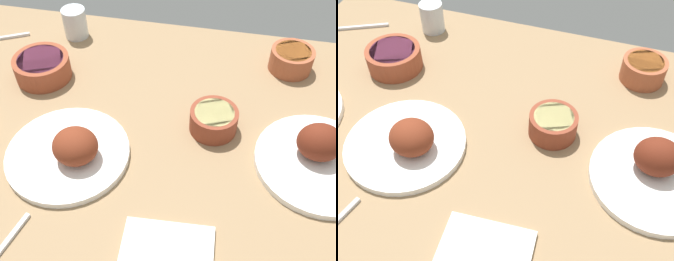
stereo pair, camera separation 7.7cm
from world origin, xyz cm
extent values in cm
cube|color=#937551|center=(0.00, 0.00, 2.00)|extent=(140.00, 90.00, 4.00)
cylinder|color=white|center=(-20.41, -10.01, 4.80)|extent=(27.06, 27.06, 1.60)
ellipsoid|color=maroon|center=(-17.63, -11.00, 9.15)|extent=(9.70, 9.18, 7.72)
cylinder|color=white|center=(33.45, -1.77, 4.80)|extent=(27.43, 27.43, 1.60)
ellipsoid|color=#602314|center=(32.70, 0.01, 9.42)|extent=(9.66, 8.23, 8.30)
cylinder|color=brown|center=(-36.33, 14.47, 6.95)|extent=(14.43, 14.43, 5.91)
cylinder|color=#4C192D|center=(-36.33, 14.47, 9.41)|extent=(11.83, 11.83, 1.00)
cylinder|color=brown|center=(9.79, 4.49, 6.76)|extent=(11.07, 11.07, 5.51)
cylinder|color=#DBCC7A|center=(9.79, 4.49, 9.01)|extent=(9.08, 9.08, 1.00)
cylinder|color=#A35133|center=(27.31, 30.52, 7.00)|extent=(11.33, 11.33, 6.00)
cylinder|color=brown|center=(27.31, 30.52, 9.50)|extent=(9.29, 9.29, 1.00)
cylinder|color=silver|center=(-34.19, 33.75, 8.33)|extent=(6.78, 6.78, 8.65)
cube|color=white|center=(5.45, -28.28, 4.60)|extent=(17.78, 13.20, 1.20)
cube|color=silver|center=(-55.70, 27.46, 4.40)|extent=(15.39, 8.58, 0.80)
camera|label=1|loc=(12.26, -60.94, 74.62)|focal=43.59mm
camera|label=2|loc=(19.72, -58.95, 74.62)|focal=43.59mm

